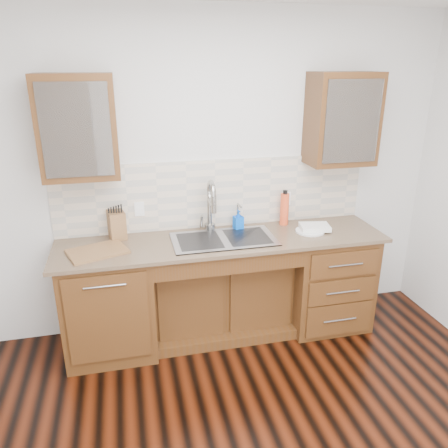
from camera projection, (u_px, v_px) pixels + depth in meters
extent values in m
cube|color=silver|center=(213.00, 176.00, 3.76)|extent=(4.00, 0.10, 2.70)
cube|color=#593014|center=(109.00, 302.00, 3.55)|extent=(0.70, 0.62, 0.88)
cube|color=#593014|center=(221.00, 293.00, 3.87)|extent=(1.20, 0.44, 0.70)
cube|color=#593014|center=(325.00, 277.00, 3.96)|extent=(0.70, 0.62, 0.88)
cube|color=#84705B|center=(223.00, 241.00, 3.58)|extent=(2.70, 0.65, 0.03)
cube|color=beige|center=(215.00, 194.00, 3.76)|extent=(2.70, 0.02, 0.59)
cube|color=#9E9EA5|center=(224.00, 249.00, 3.59)|extent=(0.84, 0.46, 0.19)
cylinder|color=#999993|center=(209.00, 208.00, 3.69)|extent=(0.04, 0.04, 0.40)
cylinder|color=#999993|center=(238.00, 215.00, 3.78)|extent=(0.02, 0.02, 0.24)
cube|color=#593014|center=(78.00, 127.00, 3.17)|extent=(0.55, 0.34, 0.75)
cube|color=#593014|center=(342.00, 119.00, 3.62)|extent=(0.55, 0.34, 0.75)
cube|color=white|center=(139.00, 209.00, 3.64)|extent=(0.08, 0.01, 0.12)
cube|color=white|center=(286.00, 199.00, 3.92)|extent=(0.08, 0.01, 0.12)
imported|color=blue|center=(238.00, 220.00, 3.76)|extent=(0.09, 0.09, 0.17)
cylinder|color=#E74C24|center=(284.00, 209.00, 3.85)|extent=(0.10, 0.10, 0.28)
cylinder|color=silver|center=(310.00, 231.00, 3.72)|extent=(0.33, 0.33, 0.01)
cube|color=white|center=(315.00, 227.00, 3.74)|extent=(0.27, 0.22, 0.04)
cube|color=#9D6944|center=(116.00, 224.00, 3.57)|extent=(0.16, 0.23, 0.23)
cube|color=#955C3B|center=(97.00, 251.00, 3.32)|extent=(0.50, 0.42, 0.02)
imported|color=white|center=(58.00, 135.00, 3.16)|extent=(0.15, 0.15, 0.09)
imported|color=white|center=(97.00, 135.00, 3.22)|extent=(0.10, 0.10, 0.08)
imported|color=white|center=(329.00, 126.00, 3.62)|extent=(0.16, 0.16, 0.10)
imported|color=silver|center=(350.00, 125.00, 3.66)|extent=(0.13, 0.13, 0.10)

